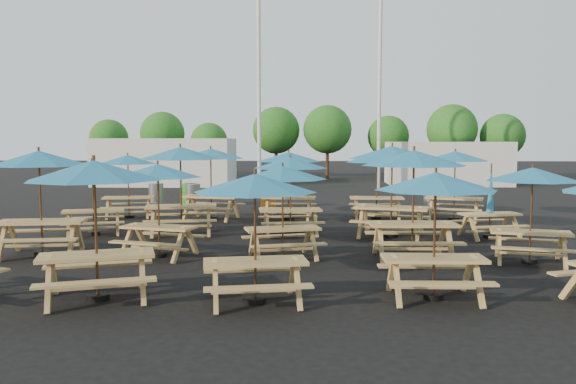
{
  "coord_description": "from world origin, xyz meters",
  "views": [
    {
      "loc": [
        0.66,
        -15.5,
        2.65
      ],
      "look_at": [
        0.0,
        1.5,
        1.1
      ],
      "focal_mm": 35.0,
      "sensor_mm": 36.0,
      "label": 1
    }
  ],
  "objects_px": {
    "picnic_unit_9": "(283,177)",
    "picnic_unit_6": "(180,158)",
    "picnic_unit_2": "(92,170)",
    "picnic_unit_5": "(158,176)",
    "picnic_unit_12": "(436,188)",
    "picnic_unit_7": "(211,157)",
    "waste_bin_4": "(431,197)",
    "picnic_unit_4": "(94,178)",
    "picnic_unit_18": "(490,207)",
    "picnic_unit_1": "(39,164)",
    "waste_bin_2": "(193,196)",
    "picnic_unit_8": "(255,190)",
    "picnic_unit_10": "(290,167)",
    "picnic_unit_11": "(289,160)",
    "picnic_unit_14": "(392,157)",
    "waste_bin_3": "(268,197)",
    "waste_bin_0": "(156,195)",
    "picnic_unit_15": "(377,161)",
    "picnic_unit_3": "(128,163)",
    "picnic_unit_17": "(533,179)",
    "waste_bin_1": "(190,195)",
    "picnic_unit_13": "(414,164)",
    "picnic_unit_19": "(455,160)"
  },
  "relations": [
    {
      "from": "picnic_unit_12",
      "to": "waste_bin_3",
      "type": "height_order",
      "value": "picnic_unit_12"
    },
    {
      "from": "picnic_unit_4",
      "to": "picnic_unit_18",
      "type": "xyz_separation_m",
      "value": [
        8.46,
        6.36,
        -1.21
      ]
    },
    {
      "from": "waste_bin_1",
      "to": "picnic_unit_3",
      "type": "bearing_deg",
      "value": -112.1
    },
    {
      "from": "picnic_unit_3",
      "to": "picnic_unit_17",
      "type": "bearing_deg",
      "value": -42.3
    },
    {
      "from": "picnic_unit_17",
      "to": "waste_bin_4",
      "type": "height_order",
      "value": "picnic_unit_17"
    },
    {
      "from": "picnic_unit_14",
      "to": "waste_bin_3",
      "type": "relative_size",
      "value": 3.13
    },
    {
      "from": "picnic_unit_6",
      "to": "picnic_unit_15",
      "type": "bearing_deg",
      "value": 19.62
    },
    {
      "from": "picnic_unit_7",
      "to": "waste_bin_4",
      "type": "xyz_separation_m",
      "value": [
        8.08,
        3.44,
        -1.63
      ]
    },
    {
      "from": "picnic_unit_1",
      "to": "waste_bin_2",
      "type": "height_order",
      "value": "picnic_unit_1"
    },
    {
      "from": "picnic_unit_2",
      "to": "picnic_unit_14",
      "type": "bearing_deg",
      "value": -19.06
    },
    {
      "from": "picnic_unit_17",
      "to": "picnic_unit_18",
      "type": "bearing_deg",
      "value": 102.5
    },
    {
      "from": "picnic_unit_8",
      "to": "picnic_unit_12",
      "type": "bearing_deg",
      "value": -3.7
    },
    {
      "from": "picnic_unit_3",
      "to": "picnic_unit_5",
      "type": "height_order",
      "value": "picnic_unit_3"
    },
    {
      "from": "picnic_unit_17",
      "to": "waste_bin_1",
      "type": "bearing_deg",
      "value": 148.4
    },
    {
      "from": "picnic_unit_19",
      "to": "picnic_unit_13",
      "type": "bearing_deg",
      "value": -92.81
    },
    {
      "from": "picnic_unit_3",
      "to": "waste_bin_2",
      "type": "relative_size",
      "value": 2.55
    },
    {
      "from": "picnic_unit_10",
      "to": "picnic_unit_11",
      "type": "height_order",
      "value": "picnic_unit_11"
    },
    {
      "from": "picnic_unit_5",
      "to": "picnic_unit_12",
      "type": "xyz_separation_m",
      "value": [
        5.51,
        -3.23,
        0.01
      ]
    },
    {
      "from": "picnic_unit_14",
      "to": "picnic_unit_1",
      "type": "bearing_deg",
      "value": -145.13
    },
    {
      "from": "picnic_unit_9",
      "to": "picnic_unit_6",
      "type": "bearing_deg",
      "value": 117.92
    },
    {
      "from": "waste_bin_2",
      "to": "picnic_unit_1",
      "type": "bearing_deg",
      "value": -99.13
    },
    {
      "from": "picnic_unit_13",
      "to": "waste_bin_3",
      "type": "distance_m",
      "value": 10.29
    },
    {
      "from": "picnic_unit_2",
      "to": "picnic_unit_15",
      "type": "height_order",
      "value": "picnic_unit_15"
    },
    {
      "from": "picnic_unit_10",
      "to": "waste_bin_3",
      "type": "xyz_separation_m",
      "value": [
        -1.09,
        6.2,
        -1.45
      ]
    },
    {
      "from": "picnic_unit_2",
      "to": "picnic_unit_14",
      "type": "xyz_separation_m",
      "value": [
        8.36,
        -0.05,
        0.36
      ]
    },
    {
      "from": "picnic_unit_2",
      "to": "picnic_unit_10",
      "type": "bearing_deg",
      "value": -16.57
    },
    {
      "from": "waste_bin_3",
      "to": "picnic_unit_18",
      "type": "bearing_deg",
      "value": -44.71
    },
    {
      "from": "picnic_unit_14",
      "to": "waste_bin_1",
      "type": "height_order",
      "value": "picnic_unit_14"
    },
    {
      "from": "picnic_unit_9",
      "to": "picnic_unit_10",
      "type": "relative_size",
      "value": 1.04
    },
    {
      "from": "waste_bin_0",
      "to": "waste_bin_2",
      "type": "relative_size",
      "value": 1.0
    },
    {
      "from": "picnic_unit_11",
      "to": "picnic_unit_14",
      "type": "xyz_separation_m",
      "value": [
        2.96,
        -3.45,
        0.21
      ]
    },
    {
      "from": "picnic_unit_8",
      "to": "picnic_unit_15",
      "type": "xyz_separation_m",
      "value": [
        3.15,
        10.01,
        0.11
      ]
    },
    {
      "from": "picnic_unit_1",
      "to": "picnic_unit_12",
      "type": "relative_size",
      "value": 1.23
    },
    {
      "from": "picnic_unit_4",
      "to": "waste_bin_1",
      "type": "bearing_deg",
      "value": 76.85
    },
    {
      "from": "picnic_unit_18",
      "to": "picnic_unit_7",
      "type": "bearing_deg",
      "value": 146.14
    },
    {
      "from": "picnic_unit_8",
      "to": "picnic_unit_10",
      "type": "xyz_separation_m",
      "value": [
        0.34,
        6.73,
        0.06
      ]
    },
    {
      "from": "picnic_unit_1",
      "to": "waste_bin_4",
      "type": "distance_m",
      "value": 14.6
    },
    {
      "from": "picnic_unit_4",
      "to": "picnic_unit_12",
      "type": "height_order",
      "value": "picnic_unit_4"
    },
    {
      "from": "picnic_unit_1",
      "to": "picnic_unit_3",
      "type": "xyz_separation_m",
      "value": [
        -0.04,
        6.4,
        -0.22
      ]
    },
    {
      "from": "picnic_unit_14",
      "to": "picnic_unit_19",
      "type": "distance_m",
      "value": 4.21
    },
    {
      "from": "picnic_unit_13",
      "to": "waste_bin_1",
      "type": "height_order",
      "value": "picnic_unit_13"
    },
    {
      "from": "picnic_unit_1",
      "to": "picnic_unit_10",
      "type": "distance_m",
      "value": 6.45
    },
    {
      "from": "picnic_unit_15",
      "to": "waste_bin_0",
      "type": "relative_size",
      "value": 2.4
    },
    {
      "from": "picnic_unit_4",
      "to": "picnic_unit_9",
      "type": "relative_size",
      "value": 1.14
    },
    {
      "from": "picnic_unit_8",
      "to": "picnic_unit_13",
      "type": "xyz_separation_m",
      "value": [
        3.19,
        3.57,
        0.28
      ]
    },
    {
      "from": "picnic_unit_14",
      "to": "waste_bin_3",
      "type": "distance_m",
      "value": 7.73
    },
    {
      "from": "picnic_unit_1",
      "to": "picnic_unit_8",
      "type": "relative_size",
      "value": 1.13
    },
    {
      "from": "picnic_unit_2",
      "to": "picnic_unit_5",
      "type": "bearing_deg",
      "value": -66.54
    },
    {
      "from": "picnic_unit_8",
      "to": "picnic_unit_9",
      "type": "relative_size",
      "value": 0.95
    },
    {
      "from": "picnic_unit_3",
      "to": "picnic_unit_14",
      "type": "height_order",
      "value": "picnic_unit_14"
    }
  ]
}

